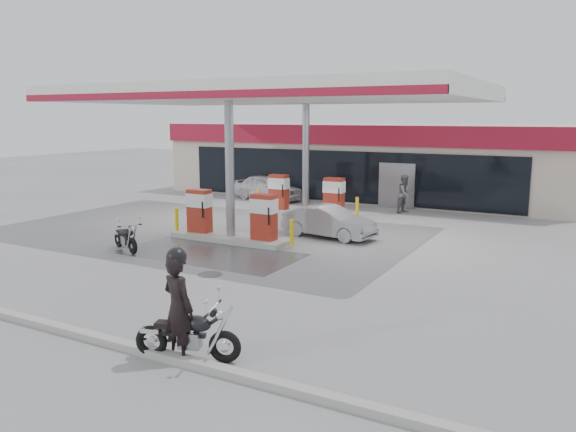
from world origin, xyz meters
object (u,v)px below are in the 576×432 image
at_px(pump_island_near, 231,221).
at_px(parked_car_left, 283,183).
at_px(biker_main, 178,308).
at_px(main_motorcycle, 189,336).
at_px(pump_island_far, 306,200).
at_px(attendant, 405,194).
at_px(hatchback_silver, 329,222).
at_px(parked_motorcycle, 126,239).
at_px(parked_car_right, 437,193).
at_px(sedan_white, 268,187).

relative_size(pump_island_near, parked_car_left, 1.33).
distance_m(biker_main, parked_car_left, 22.87).
distance_m(main_motorcycle, parked_car_left, 22.88).
distance_m(pump_island_far, biker_main, 15.64).
xyz_separation_m(biker_main, parked_car_left, (-9.39, 20.85, -0.44)).
relative_size(pump_island_near, main_motorcycle, 2.59).
distance_m(attendant, hatchback_silver, 6.66).
bearing_deg(pump_island_far, pump_island_near, -90.00).
bearing_deg(biker_main, parked_motorcycle, -26.50).
bearing_deg(parked_car_right, parked_car_left, 71.94).
bearing_deg(parked_car_right, main_motorcycle, 163.81).
relative_size(parked_motorcycle, sedan_white, 0.43).
bearing_deg(biker_main, pump_island_near, -48.02).
distance_m(pump_island_near, hatchback_silver, 3.64).
bearing_deg(biker_main, hatchback_silver, -66.69).
bearing_deg(hatchback_silver, parked_motorcycle, 143.63).
xyz_separation_m(pump_island_far, parked_motorcycle, (-2.18, -9.01, -0.29)).
bearing_deg(parked_motorcycle, biker_main, -14.78).
bearing_deg(pump_island_near, main_motorcycle, -59.97).
height_order(biker_main, parked_motorcycle, biker_main).
xyz_separation_m(parked_motorcycle, hatchback_silver, (5.07, 5.21, 0.17)).
bearing_deg(pump_island_far, sedan_white, 140.58).
bearing_deg(hatchback_silver, main_motorcycle, -160.94).
xyz_separation_m(sedan_white, attendant, (7.66, -0.40, 0.21)).
relative_size(pump_island_near, parked_car_right, 1.17).
relative_size(pump_island_near, parked_motorcycle, 2.98).
distance_m(main_motorcycle, attendant, 17.64).
bearing_deg(pump_island_near, biker_main, -61.06).
distance_m(pump_island_far, hatchback_silver, 4.78).
height_order(sedan_white, parked_car_left, sedan_white).
height_order(parked_motorcycle, hatchback_silver, hatchback_silver).
bearing_deg(sedan_white, parked_car_right, -60.16).
bearing_deg(biker_main, parked_car_left, -52.71).
xyz_separation_m(parked_motorcycle, parked_car_left, (-2.32, 15.01, 0.14)).
distance_m(parked_motorcycle, attendant, 13.23).
distance_m(biker_main, parked_car_right, 20.81).
xyz_separation_m(pump_island_near, pump_island_far, (0.00, 6.00, 0.00)).
bearing_deg(parked_car_left, pump_island_far, -146.09).
height_order(biker_main, sedan_white, biker_main).
bearing_deg(sedan_white, parked_motorcycle, -160.33).
xyz_separation_m(sedan_white, parked_car_left, (-0.61, 2.80, -0.12)).
xyz_separation_m(pump_island_far, attendant, (3.77, 2.80, 0.18)).
xyz_separation_m(biker_main, parked_car_right, (-0.39, 20.80, -0.39)).
bearing_deg(parked_motorcycle, main_motorcycle, -13.74).
bearing_deg(attendant, main_motorcycle, -158.49).
distance_m(pump_island_far, parked_motorcycle, 9.28).
distance_m(parked_motorcycle, hatchback_silver, 7.27).
distance_m(attendant, parked_car_left, 8.87).
height_order(pump_island_far, parked_car_right, pump_island_far).
bearing_deg(hatchback_silver, biker_main, -161.93).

